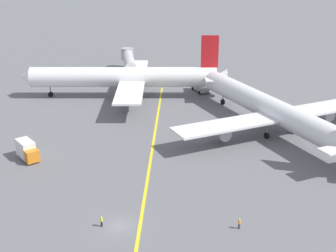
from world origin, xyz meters
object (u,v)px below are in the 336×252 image
object	(u,v)px
airliner_at_gate_left	(125,77)
ground_crew_wing_walker_right	(101,221)
gse_catering_truck_tall	(27,150)
ground_crew_ramp_agent_by_cones	(239,223)
airliner_being_pushed	(273,110)
pushback_tug	(200,87)
jet_bridge	(129,59)

from	to	relation	value
airliner_at_gate_left	ground_crew_wing_walker_right	size ratio (longest dim) A/B	32.04
gse_catering_truck_tall	ground_crew_ramp_agent_by_cones	size ratio (longest dim) A/B	3.64
airliner_being_pushed	ground_crew_ramp_agent_by_cones	distance (m)	39.80
airliner_at_gate_left	ground_crew_wing_walker_right	xyz separation A→B (m)	(6.77, -61.33, -4.35)
airliner_being_pushed	pushback_tug	distance (m)	32.50
airliner_at_gate_left	ground_crew_ramp_agent_by_cones	world-z (taller)	airliner_at_gate_left
pushback_tug	jet_bridge	distance (m)	28.03
pushback_tug	gse_catering_truck_tall	world-z (taller)	gse_catering_truck_tall
pushback_tug	jet_bridge	world-z (taller)	jet_bridge
gse_catering_truck_tall	airliner_being_pushed	bearing A→B (deg)	21.29
gse_catering_truck_tall	ground_crew_wing_walker_right	distance (m)	28.42
airliner_at_gate_left	gse_catering_truck_tall	size ratio (longest dim) A/B	8.95
airliner_being_pushed	ground_crew_wing_walker_right	world-z (taller)	airliner_being_pushed
airliner_being_pushed	jet_bridge	size ratio (longest dim) A/B	2.45
ground_crew_ramp_agent_by_cones	airliner_being_pushed	bearing A→B (deg)	77.24
gse_catering_truck_tall	jet_bridge	distance (m)	63.94
ground_crew_wing_walker_right	ground_crew_ramp_agent_by_cones	distance (m)	19.64
pushback_tug	ground_crew_wing_walker_right	xyz separation A→B (m)	(-12.27, -67.77, -0.33)
pushback_tug	ground_crew_ramp_agent_by_cones	xyz separation A→B (m)	(7.34, -66.65, -0.35)
airliner_at_gate_left	ground_crew_wing_walker_right	bearing A→B (deg)	-83.70
airliner_being_pushed	pushback_tug	size ratio (longest dim) A/B	5.72
airliner_being_pushed	gse_catering_truck_tall	xyz separation A→B (m)	(-46.97, -18.30, -3.00)
jet_bridge	airliner_at_gate_left	bearing A→B (deg)	-82.62
airliner_at_gate_left	pushback_tug	world-z (taller)	airliner_at_gate_left
ground_crew_wing_walker_right	ground_crew_ramp_agent_by_cones	bearing A→B (deg)	3.28
ground_crew_wing_walker_right	pushback_tug	bearing A→B (deg)	79.74
gse_catering_truck_tall	jet_bridge	bearing A→B (deg)	82.07
pushback_tug	ground_crew_wing_walker_right	world-z (taller)	pushback_tug
ground_crew_wing_walker_right	ground_crew_ramp_agent_by_cones	xyz separation A→B (m)	(19.61, 1.13, -0.02)
ground_crew_ramp_agent_by_cones	pushback_tug	bearing A→B (deg)	96.28
airliner_being_pushed	gse_catering_truck_tall	size ratio (longest dim) A/B	8.28
airliner_being_pushed	gse_catering_truck_tall	world-z (taller)	airliner_being_pushed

